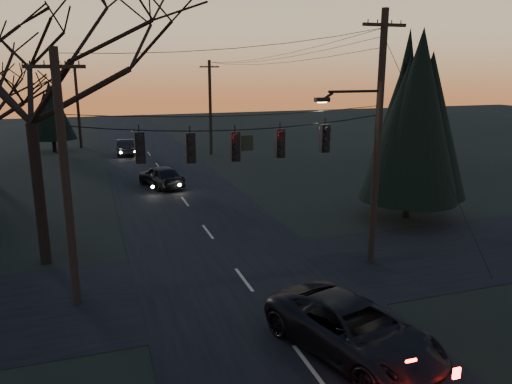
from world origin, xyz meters
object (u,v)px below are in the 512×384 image
object	(u,v)px
utility_pole_right	(370,263)
bare_tree_left	(24,62)
utility_pole_far_l	(81,148)
evergreen_right	(413,126)
utility_pole_far_r	(211,154)
suv_near	(353,329)
sedan_oncoming_b	(126,147)
utility_pole_left	(77,303)
sedan_oncoming_a	(161,176)

from	to	relation	value
utility_pole_right	bare_tree_left	bearing A→B (deg)	161.59
utility_pole_far_l	evergreen_right	bearing A→B (deg)	-61.61
utility_pole_far_r	suv_near	size ratio (longest dim) A/B	1.55
bare_tree_left	sedan_oncoming_b	bearing A→B (deg)	78.65
utility_pole_far_l	suv_near	bearing A→B (deg)	-79.95
suv_near	sedan_oncoming_b	distance (m)	36.28
utility_pole_far_r	evergreen_right	bearing A→B (deg)	-77.17
bare_tree_left	utility_pole_right	bearing A→B (deg)	-18.41
evergreen_right	suv_near	distance (m)	14.88
utility_pole_left	sedan_oncoming_a	world-z (taller)	utility_pole_left
bare_tree_left	sedan_oncoming_a	size ratio (longest dim) A/B	2.64
utility_pole_far_r	bare_tree_left	distance (m)	28.15
bare_tree_left	utility_pole_left	bearing A→B (deg)	-73.51
utility_pole_left	suv_near	xyz separation A→B (m)	(7.40, -5.78, 0.76)
utility_pole_far_l	suv_near	xyz separation A→B (m)	(7.40, -41.78, 0.76)
bare_tree_left	suv_near	bearing A→B (deg)	-49.19
utility_pole_far_r	sedan_oncoming_b	xyz separation A→B (m)	(-7.52, 2.33, 0.71)
sedan_oncoming_b	sedan_oncoming_a	bearing A→B (deg)	100.38
bare_tree_left	sedan_oncoming_a	distance (m)	15.46
utility_pole_left	evergreen_right	world-z (taller)	evergreen_right
utility_pole_right	utility_pole_far_r	size ratio (longest dim) A/B	1.18
evergreen_right	suv_near	world-z (taller)	evergreen_right
utility_pole_left	utility_pole_far_r	xyz separation A→B (m)	(11.50, 28.00, 0.00)
bare_tree_left	evergreen_right	size ratio (longest dim) A/B	1.34
evergreen_right	sedan_oncoming_a	world-z (taller)	evergreen_right
utility_pole_right	bare_tree_left	distance (m)	15.69
bare_tree_left	sedan_oncoming_b	size ratio (longest dim) A/B	2.69
utility_pole_right	utility_pole_left	distance (m)	11.50
sedan_oncoming_a	sedan_oncoming_b	distance (m)	14.16
utility_pole_right	bare_tree_left	world-z (taller)	bare_tree_left
utility_pole_left	sedan_oncoming_a	size ratio (longest dim) A/B	1.94
utility_pole_right	utility_pole_far_r	distance (m)	28.00
suv_near	sedan_oncoming_a	size ratio (longest dim) A/B	1.25
evergreen_right	utility_pole_left	bearing A→B (deg)	-163.21
utility_pole_right	sedan_oncoming_b	distance (m)	31.26
utility_pole_far_r	bare_tree_left	world-z (taller)	bare_tree_left
bare_tree_left	utility_pole_far_r	bearing A→B (deg)	61.76
utility_pole_right	evergreen_right	size ratio (longest dim) A/B	1.16
suv_near	sedan_oncoming_b	xyz separation A→B (m)	(-3.42, 36.12, -0.06)
utility_pole_far_l	bare_tree_left	distance (m)	32.79
utility_pole_right	bare_tree_left	size ratio (longest dim) A/B	0.86
utility_pole_far_l	sedan_oncoming_a	bearing A→B (deg)	-75.27
suv_near	sedan_oncoming_b	world-z (taller)	suv_near
utility_pole_far_r	bare_tree_left	size ratio (longest dim) A/B	0.74
sedan_oncoming_a	evergreen_right	bearing A→B (deg)	119.25
utility_pole_far_l	sedan_oncoming_b	world-z (taller)	utility_pole_far_l
suv_near	sedan_oncoming_a	world-z (taller)	suv_near
utility_pole_right	utility_pole_far_l	world-z (taller)	utility_pole_right
utility_pole_left	evergreen_right	bearing A→B (deg)	16.79
utility_pole_right	suv_near	world-z (taller)	utility_pole_right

